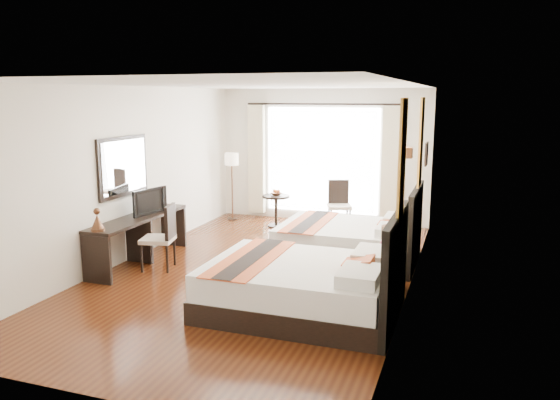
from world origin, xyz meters
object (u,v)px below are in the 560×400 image
(television, at_px, (147,201))
(fruit_bowl, at_px, (276,194))
(vase, at_px, (383,255))
(console_desk, at_px, (139,239))
(bed_far, at_px, (352,240))
(floor_lamp, at_px, (232,164))
(nightstand, at_px, (386,273))
(side_table, at_px, (276,211))
(bed_near, at_px, (307,285))
(table_lamp, at_px, (390,235))
(window_chair, at_px, (339,214))
(desk_chair, at_px, (160,250))

(television, height_order, fruit_bowl, television)
(vase, height_order, console_desk, console_desk)
(bed_far, relative_size, floor_lamp, 1.53)
(nightstand, xyz_separation_m, console_desk, (-3.95, 0.05, 0.11))
(vase, distance_m, side_table, 4.24)
(nightstand, height_order, fruit_bowl, fruit_bowl)
(bed_near, height_order, fruit_bowl, bed_near)
(bed_far, height_order, table_lamp, bed_far)
(console_desk, bearing_deg, fruit_bowl, 67.56)
(console_desk, bearing_deg, side_table, 67.59)
(console_desk, relative_size, floor_lamp, 1.52)
(nightstand, height_order, table_lamp, table_lamp)
(floor_lamp, xyz_separation_m, window_chair, (2.36, 0.02, -0.93))
(television, bearing_deg, floor_lamp, 9.53)
(bed_far, xyz_separation_m, vase, (0.74, -1.53, 0.25))
(nightstand, bearing_deg, desk_chair, -177.63)
(side_table, xyz_separation_m, window_chair, (1.25, 0.31, -0.03))
(vase, distance_m, desk_chair, 3.45)
(bed_far, distance_m, floor_lamp, 3.78)
(table_lamp, distance_m, console_desk, 3.99)
(nightstand, bearing_deg, bed_near, -128.52)
(table_lamp, distance_m, window_chair, 3.63)
(bed_near, height_order, window_chair, bed_near)
(bed_near, bearing_deg, table_lamp, 53.69)
(vase, relative_size, side_table, 0.21)
(bed_near, bearing_deg, floor_lamp, 124.04)
(bed_near, xyz_separation_m, vase, (0.81, 0.84, 0.23))
(floor_lamp, distance_m, window_chair, 2.53)
(table_lamp, height_order, fruit_bowl, table_lamp)
(bed_far, bearing_deg, window_chair, 108.46)
(table_lamp, bearing_deg, fruit_bowl, 132.41)
(vase, distance_m, floor_lamp, 5.25)
(side_table, height_order, fruit_bowl, fruit_bowl)
(bed_near, distance_m, bed_far, 2.37)
(nightstand, bearing_deg, bed_far, 119.67)
(bed_far, distance_m, nightstand, 1.54)
(nightstand, bearing_deg, floor_lamp, 138.38)
(floor_lamp, distance_m, fruit_bowl, 1.27)
(vase, xyz_separation_m, desk_chair, (-3.44, 0.05, -0.26))
(television, height_order, desk_chair, television)
(bed_far, xyz_separation_m, console_desk, (-3.19, -1.29, 0.06))
(table_lamp, bearing_deg, bed_near, -126.31)
(table_lamp, distance_m, desk_chair, 3.53)
(fruit_bowl, bearing_deg, nightstand, -48.92)
(nightstand, distance_m, table_lamp, 0.52)
(nightstand, relative_size, fruit_bowl, 2.64)
(bed_far, relative_size, vase, 16.21)
(vase, bearing_deg, table_lamp, 82.40)
(bed_far, distance_m, side_table, 2.61)
(console_desk, xyz_separation_m, window_chair, (2.50, 3.35, -0.08))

